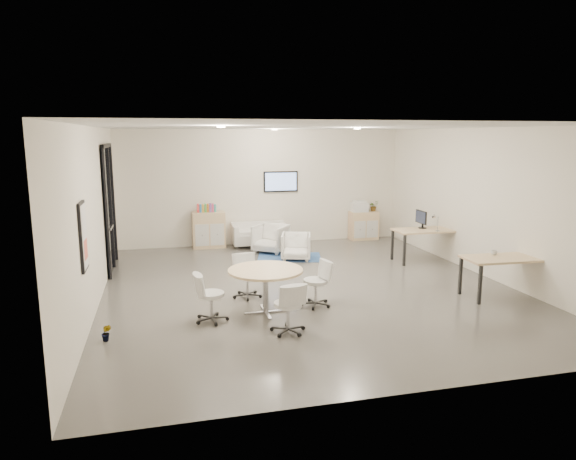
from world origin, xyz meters
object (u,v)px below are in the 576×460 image
(loveseat, at_px, (259,235))
(desk_front, at_px, (503,261))
(sideboard_right, at_px, (364,225))
(armchair_left, at_px, (271,237))
(desk_rear, at_px, (425,233))
(round_table, at_px, (265,274))
(armchair_right, at_px, (296,245))
(sideboard_left, at_px, (209,230))

(loveseat, bearing_deg, desk_front, -55.99)
(sideboard_right, xyz_separation_m, armchair_left, (-3.02, -1.01, -0.01))
(loveseat, bearing_deg, desk_rear, -35.77)
(loveseat, height_order, armchair_left, armchair_left)
(sideboard_right, relative_size, loveseat, 0.56)
(round_table, bearing_deg, desk_rear, 31.07)
(sideboard_right, bearing_deg, armchair_right, -143.03)
(sideboard_left, distance_m, desk_rear, 5.73)
(armchair_left, bearing_deg, desk_front, -16.35)
(desk_rear, bearing_deg, sideboard_left, 151.23)
(loveseat, height_order, desk_rear, desk_rear)
(desk_front, bearing_deg, loveseat, 126.09)
(armchair_right, bearing_deg, loveseat, 124.76)
(sideboard_right, relative_size, armchair_right, 1.15)
(armchair_left, bearing_deg, loveseat, 136.77)
(loveseat, bearing_deg, armchair_left, -79.50)
(desk_rear, bearing_deg, desk_front, -88.67)
(loveseat, bearing_deg, sideboard_right, 3.85)
(desk_front, xyz_separation_m, round_table, (-4.56, 0.17, 0.01))
(loveseat, distance_m, desk_rear, 4.52)
(sideboard_right, relative_size, desk_front, 0.55)
(sideboard_left, relative_size, armchair_left, 1.21)
(loveseat, relative_size, desk_rear, 0.99)
(desk_rear, bearing_deg, round_table, -148.09)
(sideboard_right, distance_m, round_table, 6.93)
(round_table, bearing_deg, armchair_right, 67.37)
(armchair_right, xyz_separation_m, desk_rear, (3.02, -0.90, 0.35))
(sideboard_left, distance_m, armchair_left, 1.81)
(desk_rear, bearing_deg, armchair_right, 164.15)
(sideboard_right, xyz_separation_m, armchair_right, (-2.59, -1.95, -0.05))
(loveseat, bearing_deg, armchair_right, -70.98)
(sideboard_right, height_order, round_table, sideboard_right)
(sideboard_left, relative_size, loveseat, 0.66)
(armchair_left, relative_size, round_table, 0.63)
(armchair_left, height_order, armchair_right, armchair_left)
(sideboard_left, distance_m, round_table, 5.58)
(sideboard_right, xyz_separation_m, round_table, (-4.10, -5.58, 0.29))
(desk_rear, height_order, desk_front, desk_rear)
(desk_front, bearing_deg, armchair_right, 131.85)
(loveseat, xyz_separation_m, armchair_right, (0.58, -1.80, 0.06))
(armchair_right, relative_size, round_table, 0.56)
(sideboard_left, bearing_deg, desk_front, -48.90)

